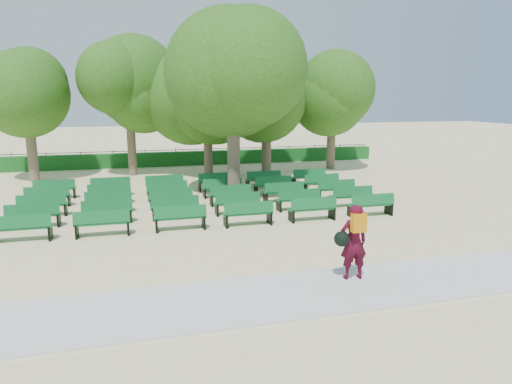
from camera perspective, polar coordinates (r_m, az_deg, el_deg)
ground at (r=17.37m, az=-2.24°, el=-2.99°), size 120.00×120.00×0.00m
paving at (r=10.66m, az=6.89°, el=-12.56°), size 30.00×2.20×0.06m
curb at (r=11.64m, az=4.75°, el=-10.26°), size 30.00×0.12×0.10m
hedge at (r=30.87m, az=-8.07°, el=4.20°), size 26.00×0.70×0.90m
fence at (r=31.32m, az=-8.13°, el=3.48°), size 26.00×0.10×1.02m
tree_line at (r=27.01m, az=-6.98°, el=2.21°), size 21.80×6.80×7.04m
bench_array at (r=18.95m, az=-6.93°, el=-1.54°), size 1.75×0.56×1.10m
tree_among at (r=19.77m, az=-2.90°, el=13.85°), size 5.61×5.61×7.70m
person at (r=11.27m, az=12.01°, el=-6.00°), size 0.88×0.54×1.85m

